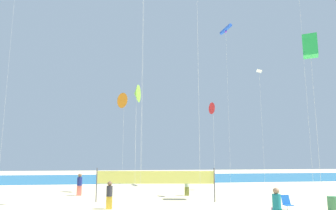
{
  "coord_description": "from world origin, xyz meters",
  "views": [
    {
      "loc": [
        -2.06,
        -14.38,
        3.21
      ],
      "look_at": [
        1.31,
        9.43,
        7.26
      ],
      "focal_mm": 32.8,
      "sensor_mm": 36.0,
      "label": 1
    }
  ],
  "objects_px": {
    "beachgoer_sage_shirt": "(187,185)",
    "volleyball_net": "(156,179)",
    "beach_handbag": "(274,209)",
    "kite_blue_tube": "(226,30)",
    "beachgoer_navy_shirt": "(80,184)",
    "trash_barrel": "(333,204)",
    "kite_lime_delta": "(136,94)",
    "kite_cyan_diamond": "(14,4)",
    "kite_red_delta": "(213,109)",
    "folding_beach_chair": "(287,202)",
    "beachgoer_charcoal_shirt": "(109,194)",
    "kite_orange_delta": "(124,101)",
    "beachgoer_teal_shirt": "(277,205)",
    "kite_green_box": "(310,46)",
    "kite_white_diamond": "(260,73)"
  },
  "relations": [
    {
      "from": "beachgoer_navy_shirt",
      "to": "kite_red_delta",
      "type": "relative_size",
      "value": 0.23
    },
    {
      "from": "beachgoer_sage_shirt",
      "to": "folding_beach_chair",
      "type": "height_order",
      "value": "beachgoer_sage_shirt"
    },
    {
      "from": "kite_red_delta",
      "to": "beachgoer_charcoal_shirt",
      "type": "bearing_deg",
      "value": -149.73
    },
    {
      "from": "kite_lime_delta",
      "to": "beachgoer_sage_shirt",
      "type": "bearing_deg",
      "value": 61.52
    },
    {
      "from": "kite_lime_delta",
      "to": "kite_cyan_diamond",
      "type": "bearing_deg",
      "value": 130.25
    },
    {
      "from": "folding_beach_chair",
      "to": "trash_barrel",
      "type": "height_order",
      "value": "trash_barrel"
    },
    {
      "from": "kite_green_box",
      "to": "kite_cyan_diamond",
      "type": "height_order",
      "value": "kite_cyan_diamond"
    },
    {
      "from": "volleyball_net",
      "to": "kite_blue_tube",
      "type": "height_order",
      "value": "kite_blue_tube"
    },
    {
      "from": "beachgoer_charcoal_shirt",
      "to": "beachgoer_teal_shirt",
      "type": "distance_m",
      "value": 10.0
    },
    {
      "from": "folding_beach_chair",
      "to": "volleyball_net",
      "type": "distance_m",
      "value": 8.9
    },
    {
      "from": "beachgoer_sage_shirt",
      "to": "kite_cyan_diamond",
      "type": "height_order",
      "value": "kite_cyan_diamond"
    },
    {
      "from": "beachgoer_sage_shirt",
      "to": "folding_beach_chair",
      "type": "bearing_deg",
      "value": -129.88
    },
    {
      "from": "beachgoer_charcoal_shirt",
      "to": "volleyball_net",
      "type": "xyz_separation_m",
      "value": [
        3.15,
        2.56,
        0.74
      ]
    },
    {
      "from": "folding_beach_chair",
      "to": "beach_handbag",
      "type": "distance_m",
      "value": 1.07
    },
    {
      "from": "trash_barrel",
      "to": "kite_red_delta",
      "type": "relative_size",
      "value": 0.12
    },
    {
      "from": "volleyball_net",
      "to": "kite_green_box",
      "type": "bearing_deg",
      "value": -33.64
    },
    {
      "from": "beachgoer_navy_shirt",
      "to": "trash_barrel",
      "type": "height_order",
      "value": "beachgoer_navy_shirt"
    },
    {
      "from": "kite_orange_delta",
      "to": "trash_barrel",
      "type": "bearing_deg",
      "value": -44.7
    },
    {
      "from": "beachgoer_charcoal_shirt",
      "to": "beachgoer_teal_shirt",
      "type": "xyz_separation_m",
      "value": [
        8.07,
        -5.9,
        0.04
      ]
    },
    {
      "from": "beachgoer_teal_shirt",
      "to": "kite_white_diamond",
      "type": "relative_size",
      "value": 0.14
    },
    {
      "from": "kite_white_diamond",
      "to": "kite_cyan_diamond",
      "type": "xyz_separation_m",
      "value": [
        -25.4,
        3.4,
        7.51
      ]
    },
    {
      "from": "beach_handbag",
      "to": "kite_lime_delta",
      "type": "height_order",
      "value": "kite_lime_delta"
    },
    {
      "from": "folding_beach_chair",
      "to": "beach_handbag",
      "type": "xyz_separation_m",
      "value": [
        -0.98,
        -0.27,
        -0.35
      ]
    },
    {
      "from": "kite_blue_tube",
      "to": "kite_cyan_diamond",
      "type": "bearing_deg",
      "value": -176.26
    },
    {
      "from": "kite_white_diamond",
      "to": "volleyball_net",
      "type": "bearing_deg",
      "value": -151.59
    },
    {
      "from": "beach_handbag",
      "to": "volleyball_net",
      "type": "bearing_deg",
      "value": 144.13
    },
    {
      "from": "beachgoer_navy_shirt",
      "to": "beachgoer_sage_shirt",
      "type": "xyz_separation_m",
      "value": [
        8.9,
        -1.28,
        -0.12
      ]
    },
    {
      "from": "beachgoer_sage_shirt",
      "to": "kite_blue_tube",
      "type": "height_order",
      "value": "kite_blue_tube"
    },
    {
      "from": "kite_lime_delta",
      "to": "kite_orange_delta",
      "type": "height_order",
      "value": "kite_orange_delta"
    },
    {
      "from": "beachgoer_sage_shirt",
      "to": "beach_handbag",
      "type": "bearing_deg",
      "value": -136.27
    },
    {
      "from": "kite_cyan_diamond",
      "to": "kite_red_delta",
      "type": "relative_size",
      "value": 2.61
    },
    {
      "from": "beachgoer_sage_shirt",
      "to": "folding_beach_chair",
      "type": "distance_m",
      "value": 9.04
    },
    {
      "from": "beachgoer_charcoal_shirt",
      "to": "kite_cyan_diamond",
      "type": "distance_m",
      "value": 24.48
    },
    {
      "from": "kite_white_diamond",
      "to": "kite_cyan_diamond",
      "type": "relative_size",
      "value": 0.6
    },
    {
      "from": "beachgoer_teal_shirt",
      "to": "beachgoer_navy_shirt",
      "type": "height_order",
      "value": "beachgoer_navy_shirt"
    },
    {
      "from": "folding_beach_chair",
      "to": "trash_barrel",
      "type": "bearing_deg",
      "value": 11.79
    },
    {
      "from": "kite_red_delta",
      "to": "volleyball_net",
      "type": "bearing_deg",
      "value": -156.11
    },
    {
      "from": "beachgoer_charcoal_shirt",
      "to": "kite_green_box",
      "type": "bearing_deg",
      "value": 4.11
    },
    {
      "from": "beachgoer_navy_shirt",
      "to": "kite_red_delta",
      "type": "xyz_separation_m",
      "value": [
        11.05,
        -2.27,
        6.28
      ]
    },
    {
      "from": "beach_handbag",
      "to": "kite_blue_tube",
      "type": "distance_m",
      "value": 24.29
    },
    {
      "from": "beachgoer_teal_shirt",
      "to": "beachgoer_sage_shirt",
      "type": "relative_size",
      "value": 1.1
    },
    {
      "from": "beachgoer_sage_shirt",
      "to": "volleyball_net",
      "type": "distance_m",
      "value": 4.47
    },
    {
      "from": "beachgoer_navy_shirt",
      "to": "kite_white_diamond",
      "type": "height_order",
      "value": "kite_white_diamond"
    },
    {
      "from": "kite_blue_tube",
      "to": "kite_orange_delta",
      "type": "bearing_deg",
      "value": -159.35
    },
    {
      "from": "beachgoer_sage_shirt",
      "to": "beach_handbag",
      "type": "xyz_separation_m",
      "value": [
        3.65,
        -8.03,
        -0.73
      ]
    },
    {
      "from": "volleyball_net",
      "to": "kite_red_delta",
      "type": "distance_m",
      "value": 7.91
    },
    {
      "from": "trash_barrel",
      "to": "kite_white_diamond",
      "type": "bearing_deg",
      "value": 83.14
    },
    {
      "from": "kite_red_delta",
      "to": "kite_cyan_diamond",
      "type": "bearing_deg",
      "value": 159.48
    },
    {
      "from": "beachgoer_sage_shirt",
      "to": "kite_blue_tube",
      "type": "xyz_separation_m",
      "value": [
        6.57,
        7.77,
        17.49
      ]
    },
    {
      "from": "kite_green_box",
      "to": "kite_orange_delta",
      "type": "xyz_separation_m",
      "value": [
        -11.39,
        12.48,
        -1.48
      ]
    }
  ]
}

